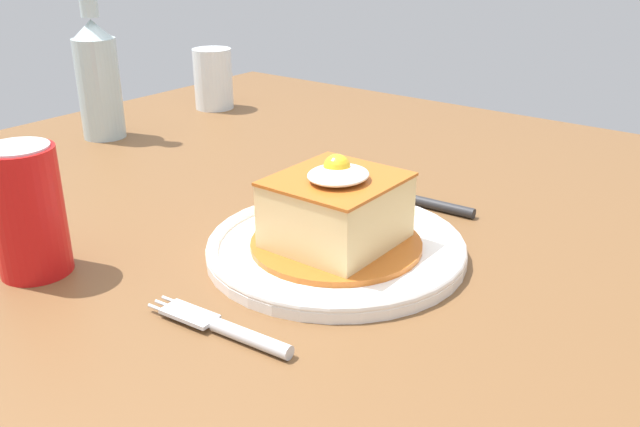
% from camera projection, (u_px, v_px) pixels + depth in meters
% --- Properties ---
extents(dining_table, '(1.39, 1.06, 0.76)m').
position_uv_depth(dining_table, '(183.00, 311.00, 0.75)').
color(dining_table, brown).
rests_on(dining_table, ground_plane).
extents(main_plate, '(0.26, 0.26, 0.02)m').
position_uv_depth(main_plate, '(336.00, 247.00, 0.67)').
color(main_plate, white).
rests_on(main_plate, dining_table).
extents(sandwich_meal, '(0.17, 0.17, 0.10)m').
position_uv_depth(sandwich_meal, '(336.00, 213.00, 0.66)').
color(sandwich_meal, '#B75B1E').
rests_on(sandwich_meal, main_plate).
extents(fork, '(0.03, 0.14, 0.01)m').
position_uv_depth(fork, '(230.00, 330.00, 0.54)').
color(fork, silver).
rests_on(fork, dining_table).
extents(knife, '(0.02, 0.17, 0.01)m').
position_uv_depth(knife, '(424.00, 202.00, 0.79)').
color(knife, '#262628').
rests_on(knife, dining_table).
extents(soda_can, '(0.07, 0.07, 0.12)m').
position_uv_depth(soda_can, '(27.00, 211.00, 0.62)').
color(soda_can, red).
rests_on(soda_can, dining_table).
extents(beer_bottle_clear, '(0.06, 0.06, 0.27)m').
position_uv_depth(beer_bottle_clear, '(97.00, 73.00, 1.01)').
color(beer_bottle_clear, '#ADC6CC').
rests_on(beer_bottle_clear, dining_table).
extents(drinking_glass, '(0.07, 0.07, 0.10)m').
position_uv_depth(drinking_glass, '(213.00, 83.00, 1.20)').
color(drinking_glass, '#3F2314').
rests_on(drinking_glass, dining_table).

